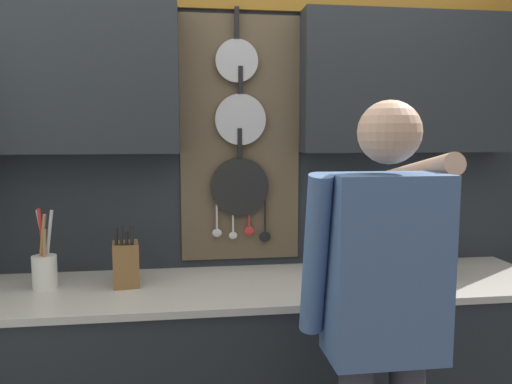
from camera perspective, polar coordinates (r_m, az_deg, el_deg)
base_cabinet_counter at (r=2.46m, az=1.41°, el=-20.47°), size 2.60×0.64×0.90m
back_wall_unit at (r=2.47m, az=0.61°, el=4.22°), size 3.17×0.20×2.34m
microwave at (r=2.45m, az=14.68°, el=-6.03°), size 0.48×0.35×0.27m
knife_block at (r=2.30m, az=-14.65°, el=-7.90°), size 0.13×0.16×0.27m
utensil_crock at (r=2.37m, az=-23.01°, el=-8.00°), size 0.11×0.10×0.35m
person at (r=1.76m, az=14.29°, el=-12.36°), size 0.54×0.66×1.67m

